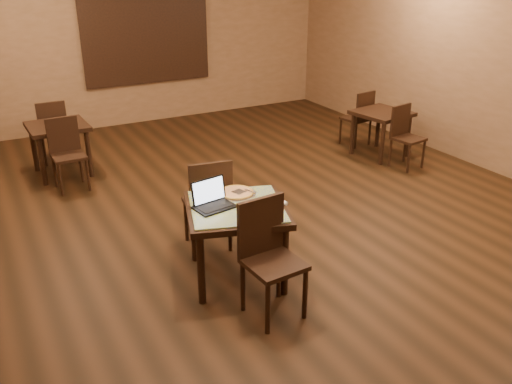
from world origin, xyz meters
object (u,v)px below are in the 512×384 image
tiled_table (236,216)px  other_table_b (58,133)px  other_table_a_chair_near (404,133)px  other_table_b_chair_far (52,128)px  other_table_a_chair_far (360,115)px  chair_main_near (268,251)px  other_table_b_chair_near (67,149)px  laptop (212,199)px  pizza_pan (236,194)px  chair_main_far (209,200)px  other_table_a (381,119)px

tiled_table → other_table_b: (-0.97, 3.65, -0.05)m
other_table_a_chair_near → other_table_b_chair_far: bearing=140.7°
other_table_a_chair_far → other_table_b_chair_far: 4.80m
chair_main_near → other_table_a_chair_near: bearing=26.9°
other_table_b_chair_near → chair_main_near: bearing=-77.1°
laptop → other_table_b_chair_far: (-0.77, 4.10, -0.29)m
tiled_table → pizza_pan: pizza_pan is taller
chair_main_far → other_table_b_chair_near: (-0.96, 2.48, -0.04)m
tiled_table → other_table_b_chair_far: 4.31m
tiled_table → other_table_b: 3.78m
tiled_table → other_table_b_chair_near: other_table_b_chair_near is taller
other_table_b → other_table_b_chair_near: (-0.00, -0.55, -0.07)m
chair_main_near → other_table_a: bearing=32.7°
other_table_a_chair_near → other_table_b_chair_far: size_ratio=0.96×
tiled_table → other_table_a: 4.12m
other_table_b_chair_near → tiled_table: bearing=-74.3°
other_table_a_chair_near → chair_main_near: bearing=-157.5°
chair_main_near → other_table_b_chair_far: (-0.96, 4.81, -0.05)m
tiled_table → other_table_a_chair_far: 4.43m
tiled_table → chair_main_near: size_ratio=1.11×
laptop → other_table_b: size_ratio=0.49×
chair_main_far → other_table_b_chair_near: size_ratio=1.08×
other_table_b → chair_main_near: bearing=-79.0°
laptop → chair_main_far: bearing=60.3°
other_table_b → other_table_b_chair_far: other_table_b_chair_far is taller
chair_main_far → other_table_b: (-0.96, 3.04, 0.03)m
tiled_table → other_table_a: size_ratio=1.35×
laptop → other_table_b_chair_far: 4.18m
other_table_b → other_table_b_chair_near: bearing=-92.0°
chair_main_near → tiled_table: bearing=84.8°
other_table_a_chair_far → chair_main_far: bearing=20.4°
tiled_table → chair_main_far: chair_main_far is taller
other_table_a_chair_far → tiled_table: bearing=27.4°
other_table_b_chair_near → other_table_b_chair_far: size_ratio=1.00×
other_table_b_chair_near → laptop: bearing=-77.3°
other_table_b_chair_far → laptop: bearing=98.9°
other_table_a_chair_near → laptop: bearing=-167.7°
laptop → other_table_a: (3.75, 1.98, -0.24)m
tiled_table → other_table_b: tiled_table is taller
other_table_a → other_table_a_chair_near: (-0.01, -0.53, -0.07)m
chair_main_near → other_table_a_chair_near: size_ratio=1.14×
other_table_b → other_table_b_chair_far: size_ratio=0.85×
tiled_table → pizza_pan: bearing=81.4°
chair_main_near → laptop: chair_main_near is taller
chair_main_far → laptop: 0.59m
tiled_table → pizza_pan: (0.12, 0.24, 0.11)m
chair_main_far → other_table_a_chair_far: bearing=-141.9°
other_table_a → other_table_a_chair_far: bearing=79.7°
laptop → other_table_a_chair_far: laptop is taller
chair_main_far → other_table_a: 3.86m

